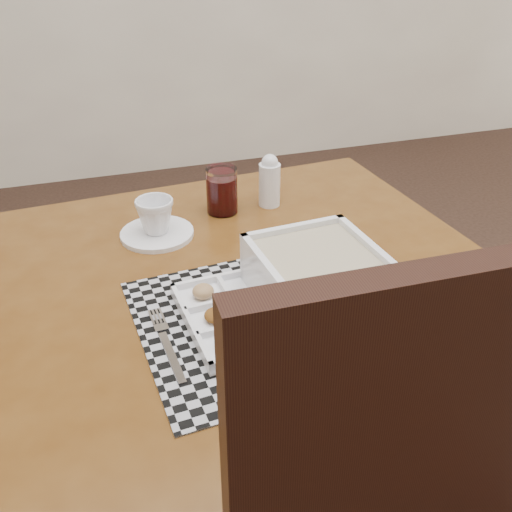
# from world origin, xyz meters

# --- Properties ---
(dining_table) EXTENTS (0.97, 0.97, 0.68)m
(dining_table) POSITION_xyz_m (-0.52, 0.28, 0.61)
(dining_table) COLOR #522E0F
(dining_table) RESTS_ON ground
(placemat) EXTENTS (0.50, 0.41, 0.00)m
(placemat) POSITION_xyz_m (-0.51, 0.16, 0.68)
(placemat) COLOR #ADADB5
(placemat) RESTS_ON dining_table
(serving_tray) EXTENTS (0.34, 0.24, 0.10)m
(serving_tray) POSITION_xyz_m (-0.47, 0.18, 0.73)
(serving_tray) COLOR white
(serving_tray) RESTS_ON placemat
(fork) EXTENTS (0.03, 0.19, 0.00)m
(fork) POSITION_xyz_m (-0.71, 0.14, 0.69)
(fork) COLOR silver
(fork) RESTS_ON placemat
(spoon) EXTENTS (0.04, 0.18, 0.01)m
(spoon) POSITION_xyz_m (-0.31, 0.24, 0.69)
(spoon) COLOR silver
(spoon) RESTS_ON placemat
(chopsticks) EXTENTS (0.03, 0.24, 0.01)m
(chopsticks) POSITION_xyz_m (-0.28, 0.17, 0.69)
(chopsticks) COLOR black
(chopsticks) RESTS_ON placemat
(saucer) EXTENTS (0.15, 0.15, 0.01)m
(saucer) POSITION_xyz_m (-0.67, 0.49, 0.69)
(saucer) COLOR white
(saucer) RESTS_ON dining_table
(cup) EXTENTS (0.08, 0.08, 0.07)m
(cup) POSITION_xyz_m (-0.67, 0.49, 0.73)
(cup) COLOR white
(cup) RESTS_ON saucer
(juice_glass) EXTENTS (0.07, 0.07, 0.10)m
(juice_glass) POSITION_xyz_m (-0.51, 0.56, 0.73)
(juice_glass) COLOR white
(juice_glass) RESTS_ON dining_table
(creamer_bottle) EXTENTS (0.05, 0.05, 0.12)m
(creamer_bottle) POSITION_xyz_m (-0.40, 0.56, 0.74)
(creamer_bottle) COLOR white
(creamer_bottle) RESTS_ON dining_table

